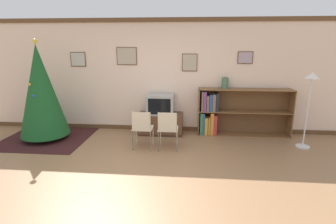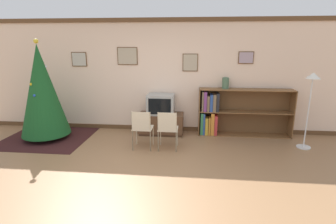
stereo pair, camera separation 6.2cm
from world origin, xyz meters
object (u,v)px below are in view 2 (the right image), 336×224
(television, at_px, (161,104))
(bookshelf, at_px, (227,113))
(folding_chair_right, at_px, (168,128))
(standing_lamp, at_px, (311,91))
(folding_chair_left, at_px, (142,127))
(christmas_tree, at_px, (42,91))
(vase, at_px, (226,83))
(tv_console, at_px, (161,124))

(television, xyz_separation_m, bookshelf, (1.57, 0.09, -0.19))
(folding_chair_right, xyz_separation_m, standing_lamp, (2.83, 0.42, 0.74))
(folding_chair_left, bearing_deg, christmas_tree, 169.40)
(folding_chair_left, distance_m, vase, 2.23)
(television, distance_m, bookshelf, 1.58)
(folding_chair_left, xyz_separation_m, bookshelf, (1.83, 1.10, 0.07))
(bookshelf, bearing_deg, folding_chair_right, -139.96)
(tv_console, xyz_separation_m, folding_chair_left, (-0.26, -1.01, 0.22))
(christmas_tree, relative_size, folding_chair_left, 2.70)
(television, height_order, bookshelf, bookshelf)
(christmas_tree, height_order, folding_chair_left, christmas_tree)
(bookshelf, height_order, vase, vase)
(christmas_tree, xyz_separation_m, folding_chair_left, (2.32, -0.43, -0.64))
(christmas_tree, xyz_separation_m, folding_chair_right, (2.85, -0.43, -0.64))
(tv_console, relative_size, television, 1.68)
(vase, bearing_deg, christmas_tree, -170.25)
(tv_console, height_order, folding_chair_left, folding_chair_left)
(television, distance_m, folding_chair_right, 1.07)
(christmas_tree, height_order, tv_console, christmas_tree)
(christmas_tree, xyz_separation_m, bookshelf, (4.15, 0.66, -0.57))
(vase, distance_m, standing_lamp, 1.76)
(christmas_tree, relative_size, standing_lamp, 1.41)
(folding_chair_right, height_order, bookshelf, bookshelf)
(tv_console, relative_size, vase, 4.04)
(folding_chair_left, distance_m, folding_chair_right, 0.52)
(television, xyz_separation_m, standing_lamp, (3.09, -0.59, 0.48))
(christmas_tree, relative_size, bookshelf, 1.03)
(folding_chair_left, height_order, standing_lamp, standing_lamp)
(christmas_tree, distance_m, folding_chair_right, 2.95)
(television, relative_size, folding_chair_left, 0.77)
(folding_chair_right, distance_m, standing_lamp, 2.95)
(tv_console, bearing_deg, folding_chair_right, -75.43)
(folding_chair_right, height_order, standing_lamp, standing_lamp)
(tv_console, relative_size, folding_chair_right, 1.29)
(christmas_tree, distance_m, standing_lamp, 5.68)
(television, bearing_deg, christmas_tree, -167.55)
(bookshelf, xyz_separation_m, standing_lamp, (1.53, -0.68, 0.67))
(folding_chair_right, relative_size, bookshelf, 0.38)
(folding_chair_left, bearing_deg, vase, 32.89)
(folding_chair_right, bearing_deg, tv_console, 104.57)
(christmas_tree, bearing_deg, standing_lamp, -0.19)
(folding_chair_right, distance_m, vase, 1.84)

